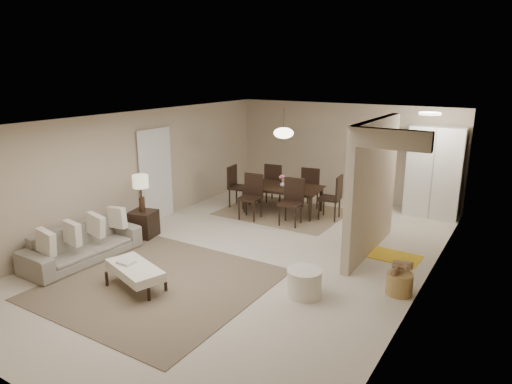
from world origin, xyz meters
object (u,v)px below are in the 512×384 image
Objects in this scene: pantry_cabinet at (435,172)px; round_pouf at (304,283)px; side_table at (143,224)px; sofa at (82,244)px; wicker_basket at (399,284)px; dining_table at (283,200)px; ottoman_bench at (135,270)px.

pantry_cabinet is 3.89× the size of round_pouf.
side_table is at bearing -136.16° from pantry_cabinet.
sofa is 5.47m from wicker_basket.
ottoman_bench is at bearing -97.56° from dining_table.
wicker_basket is at bearing 47.29° from ottoman_bench.
dining_table reaches higher than wicker_basket.
sofa is 3.87× the size of side_table.
sofa is 4.08m from round_pouf.
ottoman_bench is 4.09m from wicker_basket.
sofa is 3.89× the size of round_pouf.
ottoman_bench is at bearing -47.89° from side_table.
side_table is at bearing -177.18° from wicker_basket.
sofa is 1.45m from side_table.
dining_table is (-2.27, 3.49, 0.11)m from round_pouf.
round_pouf reaches higher than ottoman_bench.
round_pouf is at bearing 44.84° from ottoman_bench.
ottoman_bench reaches higher than wicker_basket.
side_table is (0.05, 1.45, -0.04)m from sofa.
round_pouf is 1.46m from wicker_basket.
wicker_basket is (5.20, 1.71, -0.14)m from sofa.
sofa reaches higher than round_pouf.
side_table reaches higher than wicker_basket.
dining_table reaches higher than round_pouf.
pantry_cabinet is 3.57m from dining_table.
round_pouf is at bearing -146.22° from wicker_basket.
sofa is (-4.80, -6.01, -0.74)m from pantry_cabinet.
wicker_basket is at bearing -84.69° from pantry_cabinet.
ottoman_bench is 2.64m from round_pouf.
pantry_cabinet is 7.73m from sofa.
wicker_basket is (3.57, 2.01, -0.14)m from ottoman_bench.
side_table is 5.16m from wicker_basket.
sofa reaches higher than ottoman_bench.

